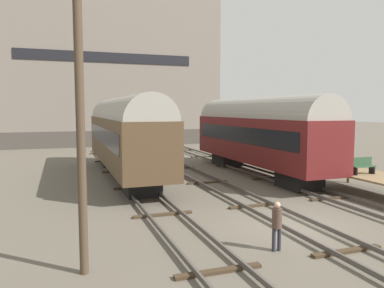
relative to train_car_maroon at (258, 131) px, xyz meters
name	(u,v)px	position (x,y,z in m)	size (l,w,h in m)	color
ground_plane	(292,225)	(-4.46, -10.73, -3.06)	(200.00, 200.00, 0.00)	#60594C
track_left	(185,234)	(-8.92, -10.73, -2.92)	(2.60, 60.00, 0.26)	#4C4742
track_middle	(292,222)	(-4.46, -10.73, -2.92)	(2.60, 60.00, 0.26)	#4C4742
track_right	(380,212)	(0.00, -10.73, -2.92)	(2.60, 60.00, 0.26)	#4C4742
train_car_maroon	(258,131)	(0.00, 0.00, 0.00)	(2.98, 15.08, 5.39)	black
train_car_brown	(124,132)	(-8.92, 2.21, 0.01)	(2.97, 16.81, 5.39)	black
bench	(363,165)	(2.44, -7.15, -1.51)	(1.40, 0.40, 0.91)	#2D4C33
person_worker	(277,222)	(-6.51, -12.85, -2.09)	(0.32, 0.32, 1.62)	#282833
utility_pole	(80,112)	(-12.47, -12.51, 1.42)	(1.80, 0.24, 8.64)	#473828
warehouse_building	(101,71)	(-7.33, 30.67, 6.79)	(29.79, 14.03, 19.70)	#46403A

